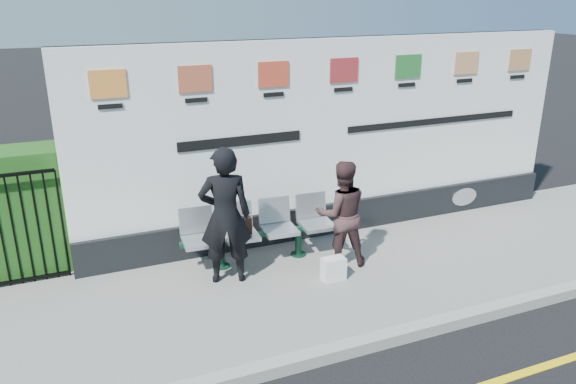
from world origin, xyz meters
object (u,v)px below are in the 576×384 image
object	(u,v)px
billboard	(339,152)
woman_left	(225,216)
bench	(261,246)
woman_right	(341,214)

from	to	relation	value
billboard	woman_left	distance (m)	2.34
billboard	bench	distance (m)	1.94
billboard	woman_right	bearing A→B (deg)	-114.90
bench	woman_left	distance (m)	0.97
billboard	bench	bearing A→B (deg)	-158.78
billboard	woman_left	bearing A→B (deg)	-156.18
bench	woman_right	bearing A→B (deg)	-23.06
bench	woman_left	bearing A→B (deg)	-146.78
billboard	bench	world-z (taller)	billboard
woman_right	bench	bearing A→B (deg)	-13.33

